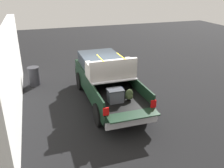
{
  "coord_description": "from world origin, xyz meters",
  "views": [
    {
      "loc": [
        -9.37,
        2.9,
        5.01
      ],
      "look_at": [
        -0.6,
        0.0,
        1.1
      ],
      "focal_mm": 38.71,
      "sensor_mm": 36.0,
      "label": 1
    }
  ],
  "objects": [
    {
      "name": "building_facade",
      "position": [
        0.34,
        3.88,
        1.71
      ],
      "size": [
        9.43,
        0.36,
        3.42
      ],
      "primitive_type": "cube",
      "color": "white",
      "rests_on": "ground_plane"
    },
    {
      "name": "trash_can",
      "position": [
        3.05,
        3.07,
        0.5
      ],
      "size": [
        0.6,
        0.6,
        0.98
      ],
      "color": "#2D2D33",
      "rests_on": "ground_plane"
    },
    {
      "name": "pickup_truck",
      "position": [
        0.37,
        0.0,
        0.98
      ],
      "size": [
        6.05,
        2.06,
        2.23
      ],
      "color": "black",
      "rests_on": "ground_plane"
    },
    {
      "name": "ground_plane",
      "position": [
        0.0,
        0.0,
        0.0
      ],
      "size": [
        40.0,
        40.0,
        0.0
      ],
      "primitive_type": "plane",
      "color": "black"
    }
  ]
}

